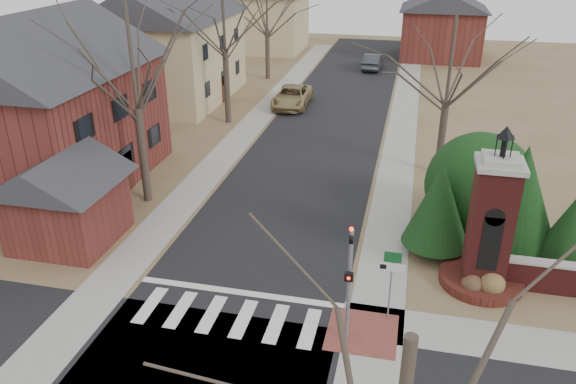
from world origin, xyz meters
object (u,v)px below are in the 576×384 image
(traffic_signal_pole, at_px, (349,274))
(sign_post, at_px, (391,272))
(pickup_truck, at_px, (292,97))
(brick_gate_monument, at_px, (488,235))
(distant_car, at_px, (373,61))

(traffic_signal_pole, height_order, sign_post, traffic_signal_pole)
(pickup_truck, bearing_deg, traffic_signal_pole, -74.21)
(pickup_truck, bearing_deg, brick_gate_monument, -60.98)
(distant_car, bearing_deg, sign_post, 99.12)
(traffic_signal_pole, height_order, distant_car, traffic_signal_pole)
(traffic_signal_pole, bearing_deg, sign_post, 47.57)
(traffic_signal_pole, height_order, pickup_truck, traffic_signal_pole)
(sign_post, distance_m, distant_car, 39.12)
(brick_gate_monument, relative_size, pickup_truck, 1.18)
(sign_post, bearing_deg, brick_gate_monument, 41.42)
(brick_gate_monument, xyz_separation_m, distant_car, (-7.40, 35.90, -1.41))
(brick_gate_monument, height_order, pickup_truck, brick_gate_monument)
(traffic_signal_pole, height_order, brick_gate_monument, brick_gate_monument)
(pickup_truck, bearing_deg, sign_post, -70.66)
(traffic_signal_pole, relative_size, sign_post, 1.64)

